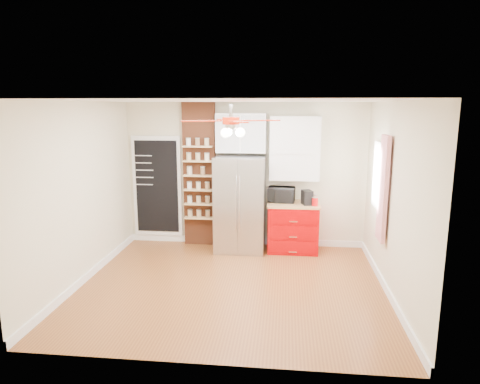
# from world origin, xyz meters

# --- Properties ---
(floor) EXTENTS (4.50, 4.50, 0.00)m
(floor) POSITION_xyz_m (0.00, 0.00, 0.00)
(floor) COLOR brown
(floor) RESTS_ON ground
(ceiling) EXTENTS (4.50, 4.50, 0.00)m
(ceiling) POSITION_xyz_m (0.00, 0.00, 2.70)
(ceiling) COLOR white
(ceiling) RESTS_ON wall_back
(wall_back) EXTENTS (4.50, 0.02, 2.70)m
(wall_back) POSITION_xyz_m (0.00, 2.00, 1.35)
(wall_back) COLOR beige
(wall_back) RESTS_ON floor
(wall_front) EXTENTS (4.50, 0.02, 2.70)m
(wall_front) POSITION_xyz_m (0.00, -2.00, 1.35)
(wall_front) COLOR beige
(wall_front) RESTS_ON floor
(wall_left) EXTENTS (0.02, 4.00, 2.70)m
(wall_left) POSITION_xyz_m (-2.25, 0.00, 1.35)
(wall_left) COLOR beige
(wall_left) RESTS_ON floor
(wall_right) EXTENTS (0.02, 4.00, 2.70)m
(wall_right) POSITION_xyz_m (2.25, 0.00, 1.35)
(wall_right) COLOR beige
(wall_right) RESTS_ON floor
(chalkboard) EXTENTS (0.95, 0.05, 1.95)m
(chalkboard) POSITION_xyz_m (-1.70, 1.96, 1.10)
(chalkboard) COLOR white
(chalkboard) RESTS_ON wall_back
(brick_pillar) EXTENTS (0.60, 0.16, 2.70)m
(brick_pillar) POSITION_xyz_m (-0.85, 1.92, 1.35)
(brick_pillar) COLOR brown
(brick_pillar) RESTS_ON floor
(fridge) EXTENTS (0.90, 0.70, 1.75)m
(fridge) POSITION_xyz_m (-0.05, 1.63, 0.88)
(fridge) COLOR #A5A6AA
(fridge) RESTS_ON floor
(upper_glass_cabinet) EXTENTS (0.90, 0.35, 0.70)m
(upper_glass_cabinet) POSITION_xyz_m (-0.05, 1.82, 2.15)
(upper_glass_cabinet) COLOR white
(upper_glass_cabinet) RESTS_ON wall_back
(red_cabinet) EXTENTS (0.94, 0.64, 0.90)m
(red_cabinet) POSITION_xyz_m (0.92, 1.68, 0.45)
(red_cabinet) COLOR #AA0003
(red_cabinet) RESTS_ON floor
(upper_shelf_unit) EXTENTS (0.90, 0.30, 1.15)m
(upper_shelf_unit) POSITION_xyz_m (0.92, 1.85, 1.88)
(upper_shelf_unit) COLOR white
(upper_shelf_unit) RESTS_ON wall_back
(window) EXTENTS (0.04, 0.75, 1.05)m
(window) POSITION_xyz_m (2.23, 0.90, 1.55)
(window) COLOR white
(window) RESTS_ON wall_right
(curtain) EXTENTS (0.06, 0.40, 1.55)m
(curtain) POSITION_xyz_m (2.18, 0.35, 1.45)
(curtain) COLOR red
(curtain) RESTS_ON wall_right
(ceiling_fan) EXTENTS (1.40, 1.40, 0.44)m
(ceiling_fan) POSITION_xyz_m (0.00, 0.00, 2.42)
(ceiling_fan) COLOR silver
(ceiling_fan) RESTS_ON ceiling
(toaster_oven) EXTENTS (0.51, 0.37, 0.27)m
(toaster_oven) POSITION_xyz_m (0.70, 1.76, 1.03)
(toaster_oven) COLOR black
(toaster_oven) RESTS_ON red_cabinet
(coffee_maker) EXTENTS (0.22, 0.26, 0.26)m
(coffee_maker) POSITION_xyz_m (1.15, 1.59, 1.03)
(coffee_maker) COLOR black
(coffee_maker) RESTS_ON red_cabinet
(canister_left) EXTENTS (0.11, 0.11, 0.15)m
(canister_left) POSITION_xyz_m (1.29, 1.51, 0.97)
(canister_left) COLOR red
(canister_left) RESTS_ON red_cabinet
(canister_right) EXTENTS (0.11, 0.11, 0.14)m
(canister_right) POSITION_xyz_m (1.29, 1.71, 0.97)
(canister_right) COLOR red
(canister_right) RESTS_ON red_cabinet
(pantry_jar_oats) EXTENTS (0.10, 0.10, 0.14)m
(pantry_jar_oats) POSITION_xyz_m (-1.02, 1.81, 1.44)
(pantry_jar_oats) COLOR #C6B197
(pantry_jar_oats) RESTS_ON brick_pillar
(pantry_jar_beans) EXTENTS (0.12, 0.12, 0.15)m
(pantry_jar_beans) POSITION_xyz_m (-0.76, 1.77, 1.45)
(pantry_jar_beans) COLOR olive
(pantry_jar_beans) RESTS_ON brick_pillar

